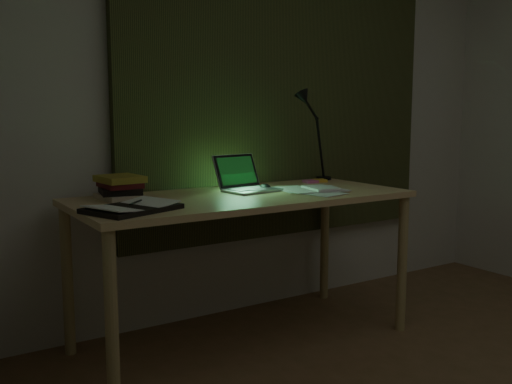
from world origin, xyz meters
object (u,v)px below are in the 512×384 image
Objects in this scene: desk_lamp at (324,138)px; book_stack at (119,187)px; desk at (244,269)px; open_textbook at (132,207)px; laptop at (252,173)px; loose_papers at (312,189)px.

book_stack is at bearing -172.63° from desk_lamp.
desk is 0.80m from open_textbook.
loose_papers is (0.29, -0.14, -0.09)m from laptop.
laptop is at bearing -10.22° from book_stack.
desk is 5.46× the size of laptop.
open_textbook is at bearing -101.24° from book_stack.
laptop reaches higher than desk.
desk_lamp is at bearing 21.25° from desk.
book_stack is (-0.69, 0.12, -0.04)m from laptop.
desk_lamp is (0.68, 0.23, 0.16)m from laptop.
desk_lamp is (0.39, 0.37, 0.25)m from loose_papers.
desk_lamp reaches higher than book_stack.
laptop is at bearing -158.41° from desk_lamp.
desk_lamp is at bearing 9.52° from laptop.
loose_papers is at bearing -10.12° from desk.
book_stack is 0.43× the size of desk_lamp.
laptop is 0.34m from loose_papers.
book_stack is at bearing 160.72° from laptop.
desk_lamp is at bearing -2.68° from open_textbook.
laptop is 0.61× the size of desk_lamp.
open_textbook is 1.54m from desk_lamp.
laptop reaches higher than open_textbook.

